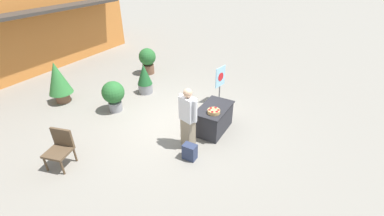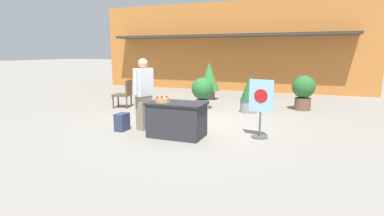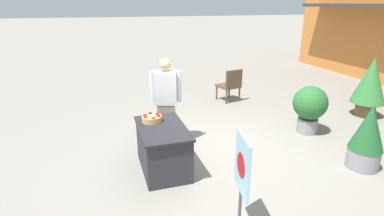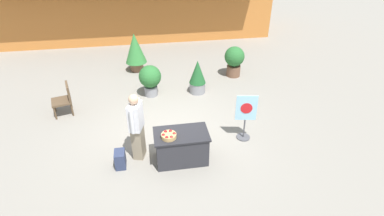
{
  "view_description": "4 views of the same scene",
  "coord_description": "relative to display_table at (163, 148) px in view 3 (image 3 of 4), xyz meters",
  "views": [
    {
      "loc": [
        -5.61,
        -3.68,
        4.47
      ],
      "look_at": [
        -0.26,
        -0.72,
        0.87
      ],
      "focal_mm": 24.0,
      "sensor_mm": 36.0,
      "label": 1
    },
    {
      "loc": [
        2.88,
        -7.12,
        1.87
      ],
      "look_at": [
        0.38,
        -0.66,
        0.57
      ],
      "focal_mm": 28.0,
      "sensor_mm": 36.0,
      "label": 2
    },
    {
      "loc": [
        4.69,
        -2.07,
        2.71
      ],
      "look_at": [
        0.26,
        -0.68,
        1.07
      ],
      "focal_mm": 28.0,
      "sensor_mm": 36.0,
      "label": 3
    },
    {
      "loc": [
        -0.45,
        -6.7,
        4.89
      ],
      "look_at": [
        0.58,
        -0.55,
        1.04
      ],
      "focal_mm": 28.0,
      "sensor_mm": 36.0,
      "label": 4
    }
  ],
  "objects": [
    {
      "name": "patio_chair",
      "position": [
        -3.12,
        2.65,
        0.13
      ],
      "size": [
        0.67,
        0.67,
        0.94
      ],
      "rotation": [
        0.0,
        0.0,
        3.39
      ],
      "color": "brown",
      "rests_on": "ground_plane"
    },
    {
      "name": "ground_plane",
      "position": [
        -0.22,
        1.18,
        -0.39
      ],
      "size": [
        120.0,
        120.0,
        0.0
      ],
      "primitive_type": "plane",
      "color": "gray"
    },
    {
      "name": "apple_basket",
      "position": [
        -0.3,
        -0.11,
        0.44
      ],
      "size": [
        0.34,
        0.34,
        0.13
      ],
      "color": "tan",
      "rests_on": "display_table"
    },
    {
      "name": "person_visitor",
      "position": [
        -1.0,
        0.3,
        0.49
      ],
      "size": [
        0.37,
        0.59,
        1.72
      ],
      "rotation": [
        0.0,
        0.0,
        -0.29
      ],
      "color": "gray",
      "rests_on": "ground_plane"
    },
    {
      "name": "potted_plant_far_right",
      "position": [
        -0.57,
        3.35,
        0.22
      ],
      "size": [
        0.73,
        0.73,
        1.05
      ],
      "color": "gray",
      "rests_on": "ground_plane"
    },
    {
      "name": "display_table",
      "position": [
        0.0,
        0.0,
        0.0
      ],
      "size": [
        1.27,
        0.76,
        0.78
      ],
      "color": "#2D2D33",
      "rests_on": "ground_plane"
    },
    {
      "name": "backpack",
      "position": [
        -1.45,
        -0.0,
        -0.18
      ],
      "size": [
        0.24,
        0.34,
        0.42
      ],
      "color": "#2D3856",
      "rests_on": "ground_plane"
    },
    {
      "name": "poster_board",
      "position": [
        1.74,
        0.58,
        0.3
      ],
      "size": [
        0.53,
        0.36,
        1.29
      ],
      "rotation": [
        0.0,
        0.0,
        -1.76
      ],
      "color": "#4C4C51",
      "rests_on": "ground_plane"
    },
    {
      "name": "potted_plant_near_right",
      "position": [
        0.99,
        3.3,
        0.19
      ],
      "size": [
        0.55,
        0.55,
        1.14
      ],
      "color": "gray",
      "rests_on": "ground_plane"
    },
    {
      "name": "potted_plant_near_left",
      "position": [
        -1.01,
        5.42,
        0.45
      ],
      "size": [
        0.8,
        0.8,
        1.48
      ],
      "color": "brown",
      "rests_on": "ground_plane"
    }
  ]
}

